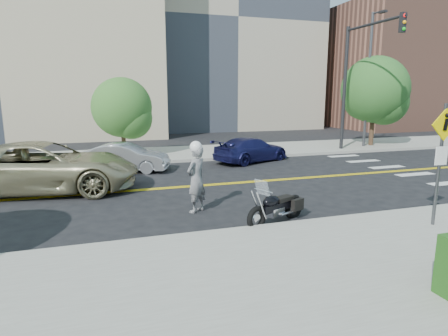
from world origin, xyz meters
The scene contains 15 objects.
ground_plane centered at (0.00, 0.00, 0.00)m, with size 120.00×120.00×0.00m, color black.
sidewalk_near centered at (0.00, -7.50, 0.07)m, with size 60.00×5.00×0.15m, color #9E9B91.
sidewalk_far centered at (0.00, 7.50, 0.07)m, with size 60.00×5.00×0.15m, color #9E9B91.
building_mid centered at (8.00, 26.00, 10.00)m, with size 18.00×14.00×20.00m, color #A39984.
building_right centered at (26.00, 20.00, 6.00)m, with size 14.00×12.00×12.00m, color #8C5947.
lamp_post centered at (12.00, 6.50, 4.15)m, with size 0.16×0.16×8.00m, color #4C4C51.
traffic_light centered at (10.00, 5.08, 4.67)m, with size 0.28×4.50×7.00m.
pedestrian_sign centered at (4.20, -6.31, 1.96)m, with size 0.78×0.08×3.00m.
motorcyclist centered at (-1.10, -3.04, 1.03)m, with size 0.85×0.80×2.07m.
motorcycle centered at (0.71, -4.60, 0.63)m, with size 2.06×0.63×1.25m, color black, non-canonical shape.
suv centered at (-5.60, 0.77, 0.88)m, with size 2.92×6.33×1.76m, color tan.
parked_car_silver centered at (-2.74, 3.57, 0.62)m, with size 1.32×3.78×1.25m, color #A4A5AB.
parked_car_blue centered at (3.47, 4.20, 0.61)m, with size 1.72×4.23×1.23m, color #1B1C51.
tree_far_a centered at (-2.63, 7.15, 2.68)m, with size 3.10×3.10×4.24m.
tree_far_b centered at (12.74, 6.75, 3.65)m, with size 4.14×4.14×5.72m.
Camera 1 is at (-3.48, -13.24, 3.35)m, focal length 30.00 mm.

